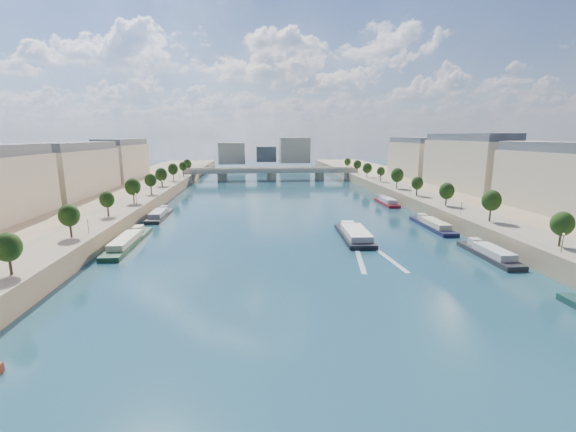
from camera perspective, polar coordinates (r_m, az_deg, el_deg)
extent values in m
plane|color=#0C2A39|center=(130.58, 0.02, -1.01)|extent=(700.00, 700.00, 0.00)
cube|color=#9E8460|center=(143.18, -30.05, -0.46)|extent=(44.00, 520.00, 5.00)
cube|color=#9E8460|center=(153.92, 27.79, 0.53)|extent=(44.00, 520.00, 5.00)
cube|color=gray|center=(137.00, -24.47, 0.68)|extent=(14.00, 520.00, 0.10)
cube|color=gray|center=(145.92, 22.92, 1.44)|extent=(14.00, 520.00, 0.10)
cylinder|color=#382B1E|center=(84.60, -36.21, -5.70)|extent=(0.50, 0.50, 3.82)
ellipsoid|color=black|center=(83.73, -36.51, -3.35)|extent=(4.80, 4.80, 5.52)
cylinder|color=#382B1E|center=(105.05, -29.57, -1.90)|extent=(0.50, 0.50, 3.82)
ellipsoid|color=black|center=(104.35, -29.77, 0.01)|extent=(4.80, 4.80, 5.52)
cylinder|color=#382B1E|center=(126.75, -25.16, 0.65)|extent=(0.50, 0.50, 3.82)
ellipsoid|color=black|center=(126.17, -25.30, 2.25)|extent=(4.80, 4.80, 5.52)
cylinder|color=#382B1E|center=(149.16, -22.06, 2.44)|extent=(0.50, 0.50, 3.82)
ellipsoid|color=black|center=(148.67, -22.17, 3.81)|extent=(4.80, 4.80, 5.52)
cylinder|color=#382B1E|center=(172.00, -19.77, 3.76)|extent=(0.50, 0.50, 3.82)
ellipsoid|color=black|center=(171.57, -19.85, 4.94)|extent=(4.80, 4.80, 5.52)
cylinder|color=#382B1E|center=(195.12, -18.01, 4.76)|extent=(0.50, 0.50, 3.82)
ellipsoid|color=black|center=(194.74, -18.08, 5.81)|extent=(4.80, 4.80, 5.52)
cylinder|color=#382B1E|center=(218.43, -16.63, 5.55)|extent=(0.50, 0.50, 3.82)
ellipsoid|color=black|center=(218.09, -16.68, 6.48)|extent=(4.80, 4.80, 5.52)
cylinder|color=#382B1E|center=(241.87, -15.51, 6.18)|extent=(0.50, 0.50, 3.82)
ellipsoid|color=black|center=(241.57, -15.56, 7.03)|extent=(4.80, 4.80, 5.52)
cylinder|color=#382B1E|center=(265.41, -14.58, 6.70)|extent=(0.50, 0.50, 3.82)
ellipsoid|color=black|center=(265.14, -14.63, 7.47)|extent=(4.80, 4.80, 5.52)
cylinder|color=#382B1E|center=(103.72, 34.82, -2.66)|extent=(0.50, 0.50, 3.82)
ellipsoid|color=black|center=(103.01, 35.06, -0.72)|extent=(4.80, 4.80, 5.52)
cylinder|color=#382B1E|center=(122.56, 27.76, 0.05)|extent=(0.50, 0.50, 3.82)
ellipsoid|color=black|center=(121.96, 27.92, 1.71)|extent=(4.80, 4.80, 5.52)
cylinder|color=#382B1E|center=(142.95, 22.64, 2.02)|extent=(0.50, 0.50, 3.82)
ellipsoid|color=black|center=(142.44, 22.76, 3.44)|extent=(4.80, 4.80, 5.52)
cylinder|color=#382B1E|center=(164.32, 18.82, 3.47)|extent=(0.50, 0.50, 3.82)
ellipsoid|color=black|center=(163.88, 18.91, 4.72)|extent=(4.80, 4.80, 5.52)
cylinder|color=#382B1E|center=(186.34, 15.89, 4.58)|extent=(0.50, 0.50, 3.82)
ellipsoid|color=black|center=(185.94, 15.95, 5.68)|extent=(4.80, 4.80, 5.52)
cylinder|color=#382B1E|center=(208.79, 13.57, 5.44)|extent=(0.50, 0.50, 3.82)
ellipsoid|color=black|center=(208.44, 13.62, 6.42)|extent=(4.80, 4.80, 5.52)
cylinder|color=#382B1E|center=(231.55, 11.70, 6.13)|extent=(0.50, 0.50, 3.82)
ellipsoid|color=black|center=(231.23, 11.73, 7.01)|extent=(4.80, 4.80, 5.52)
cylinder|color=#382B1E|center=(254.54, 10.16, 6.69)|extent=(0.50, 0.50, 3.82)
ellipsoid|color=black|center=(254.25, 10.19, 7.49)|extent=(4.80, 4.80, 5.52)
cylinder|color=#382B1E|center=(277.70, 8.88, 7.15)|extent=(0.50, 0.50, 3.82)
ellipsoid|color=black|center=(277.43, 8.90, 7.89)|extent=(4.80, 4.80, 5.52)
cylinder|color=black|center=(107.60, -27.50, -1.35)|extent=(0.14, 0.14, 4.00)
sphere|color=#FFE5B2|center=(107.19, -27.60, -0.26)|extent=(0.36, 0.36, 0.36)
cylinder|color=black|center=(144.64, -21.57, 2.24)|extent=(0.14, 0.14, 4.00)
sphere|color=#FFE5B2|center=(144.34, -21.63, 3.06)|extent=(0.36, 0.36, 0.36)
cylinder|color=black|center=(182.94, -18.08, 4.35)|extent=(0.14, 0.14, 4.00)
sphere|color=#FFE5B2|center=(182.70, -18.12, 5.00)|extent=(0.36, 0.36, 0.36)
cylinder|color=black|center=(221.84, -15.79, 5.71)|extent=(0.14, 0.14, 4.00)
sphere|color=#FFE5B2|center=(221.64, -15.82, 6.25)|extent=(0.36, 0.36, 0.36)
cylinder|color=black|center=(98.42, 35.54, -3.37)|extent=(0.14, 0.14, 4.00)
sphere|color=#FFE5B2|center=(97.97, 35.68, -2.18)|extent=(0.36, 0.36, 0.36)
cylinder|color=black|center=(130.51, 24.27, 1.06)|extent=(0.14, 0.14, 4.00)
sphere|color=#FFE5B2|center=(130.17, 24.35, 1.97)|extent=(0.36, 0.36, 0.36)
cylinder|color=black|center=(166.06, 17.62, 3.66)|extent=(0.14, 0.14, 4.00)
sphere|color=#FFE5B2|center=(165.79, 17.67, 4.38)|extent=(0.36, 0.36, 0.36)
cylinder|color=black|center=(203.28, 13.34, 5.31)|extent=(0.14, 0.14, 4.00)
sphere|color=#FFE5B2|center=(203.06, 13.37, 5.90)|extent=(0.36, 0.36, 0.36)
cylinder|color=black|center=(241.38, 10.38, 6.43)|extent=(0.14, 0.14, 4.00)
sphere|color=#FFE5B2|center=(241.20, 10.40, 6.92)|extent=(0.36, 0.36, 0.36)
cube|color=#C3B596|center=(183.91, -28.83, 6.01)|extent=(16.00, 52.00, 20.00)
cube|color=#474C54|center=(183.39, -29.20, 9.61)|extent=(14.72, 50.44, 3.20)
cube|color=#C3B596|center=(238.02, -23.27, 7.52)|extent=(16.00, 52.00, 20.00)
cube|color=#474C54|center=(237.61, -23.50, 10.31)|extent=(14.72, 50.44, 3.20)
cube|color=#C3B596|center=(146.58, 36.12, 4.07)|extent=(16.00, 52.00, 20.00)
cube|color=#474C54|center=(145.93, 36.68, 8.58)|extent=(14.72, 50.44, 3.20)
cube|color=#C3B596|center=(193.88, 24.92, 6.60)|extent=(16.00, 52.00, 20.00)
cube|color=#474C54|center=(193.38, 25.23, 10.02)|extent=(14.72, 50.44, 3.20)
cube|color=#C3B596|center=(245.80, 18.23, 8.00)|extent=(16.00, 52.00, 20.00)
cube|color=#474C54|center=(245.41, 18.40, 10.69)|extent=(14.72, 50.44, 3.20)
cube|color=#C3B596|center=(337.68, -8.29, 9.19)|extent=(22.00, 18.00, 18.00)
cube|color=#C3B596|center=(348.93, 0.98, 9.72)|extent=(26.00, 20.00, 22.00)
cube|color=#474C54|center=(362.38, -3.26, 9.15)|extent=(18.00, 16.00, 14.00)
cube|color=#C1B79E|center=(254.50, -2.48, 6.70)|extent=(112.00, 11.00, 2.20)
cube|color=#C1B79E|center=(249.39, -2.43, 6.94)|extent=(112.00, 0.80, 0.90)
cube|color=#C1B79E|center=(259.35, -2.53, 7.13)|extent=(112.00, 0.80, 0.90)
cylinder|color=#C1B79E|center=(255.48, -9.69, 5.73)|extent=(6.40, 6.40, 5.00)
cylinder|color=#C1B79E|center=(254.86, -2.47, 5.87)|extent=(6.40, 6.40, 5.00)
cylinder|color=#C1B79E|center=(258.24, 4.68, 5.92)|extent=(6.40, 6.40, 5.00)
cube|color=#C1B79E|center=(257.89, -14.15, 5.59)|extent=(6.00, 12.00, 5.00)
cube|color=#C1B79E|center=(262.31, 9.01, 5.91)|extent=(6.00, 12.00, 5.00)
cube|color=black|center=(113.48, 9.75, -3.00)|extent=(8.66, 26.12, 1.84)
cube|color=silver|center=(111.12, 10.05, -2.40)|extent=(6.88, 17.04, 1.66)
cube|color=silver|center=(120.32, 8.86, -1.23)|extent=(3.83, 3.28, 1.80)
cube|color=silver|center=(97.00, 10.43, -5.79)|extent=(5.65, 25.82, 0.04)
cube|color=silver|center=(98.86, 14.03, -5.61)|extent=(3.06, 26.02, 0.04)
cube|color=#1A422B|center=(113.35, -22.52, -3.78)|extent=(5.00, 30.86, 1.80)
cube|color=beige|center=(110.66, -22.97, -3.27)|extent=(4.10, 16.97, 1.60)
cube|color=beige|center=(121.49, -21.31, -1.80)|extent=(2.50, 3.70, 1.80)
cube|color=#232325|center=(146.49, -18.46, -0.09)|extent=(5.00, 23.38, 1.80)
cube|color=#97989F|center=(144.38, -18.67, 0.42)|extent=(4.10, 12.86, 1.60)
cube|color=#97989F|center=(152.85, -17.91, 1.11)|extent=(2.50, 2.81, 1.80)
cube|color=#262628|center=(106.19, 27.59, -5.26)|extent=(5.00, 21.29, 1.80)
cube|color=beige|center=(104.38, 28.18, -4.63)|extent=(4.10, 11.71, 1.60)
cube|color=beige|center=(110.93, 25.93, -3.45)|extent=(2.50, 2.55, 1.80)
cube|color=#1B1B3C|center=(131.98, 20.56, -1.51)|extent=(5.00, 24.97, 1.80)
cube|color=beige|center=(129.87, 20.98, -0.98)|extent=(4.10, 13.73, 1.60)
cube|color=beige|center=(138.23, 19.30, -0.07)|extent=(2.50, 3.00, 1.80)
cube|color=maroon|center=(171.43, 14.38, 1.82)|extent=(5.00, 20.74, 1.80)
cube|color=#B0B3BC|center=(169.61, 14.59, 2.29)|extent=(4.10, 11.41, 1.60)
cube|color=#B0B3BC|center=(176.94, 13.75, 2.75)|extent=(2.50, 2.49, 1.80)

